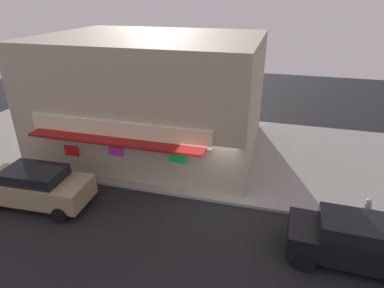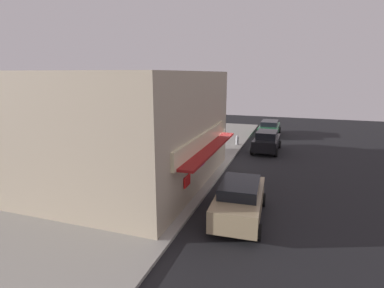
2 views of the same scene
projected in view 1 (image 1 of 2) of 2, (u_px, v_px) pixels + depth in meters
name	position (u px, v px, depth m)	size (l,w,h in m)	color
ground_plane	(206.00, 201.00, 14.21)	(52.92, 52.92, 0.00)	black
sidewalk	(226.00, 151.00, 18.64)	(35.28, 10.20, 0.14)	gray
corner_building	(154.00, 93.00, 18.15)	(11.47, 9.76, 6.19)	tan
traffic_light	(229.00, 118.00, 13.38)	(0.32, 0.58, 5.44)	black
fire_hydrant	(367.00, 208.00, 12.88)	(0.50, 0.26, 0.82)	#B2B2B7
trash_can	(156.00, 164.00, 16.15)	(0.59, 0.59, 0.85)	#2D2D2D
pedestrian	(220.00, 156.00, 15.56)	(0.55, 0.57, 1.86)	navy
potted_plant_by_doorway	(86.00, 149.00, 17.43)	(0.67, 0.67, 0.95)	#59595B
parked_car_tan	(37.00, 186.00, 13.72)	(4.62, 2.29, 1.69)	#9E8966
parked_car_black	(353.00, 240.00, 10.72)	(4.19, 2.17, 1.67)	black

